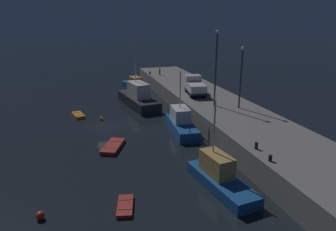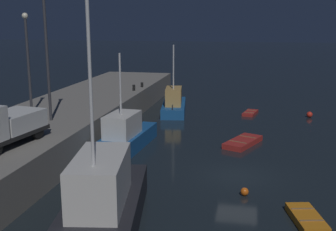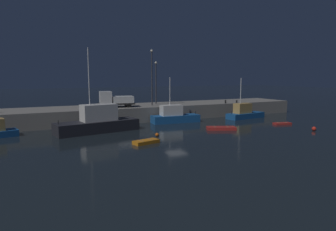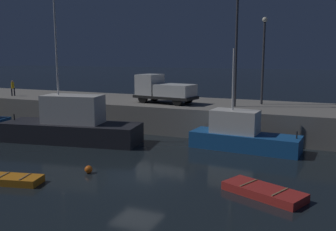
# 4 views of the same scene
# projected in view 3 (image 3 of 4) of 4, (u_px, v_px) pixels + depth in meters

# --- Properties ---
(ground_plane) EXTENTS (320.00, 320.00, 0.00)m
(ground_plane) POSITION_uv_depth(u_px,v_px,m) (176.00, 134.00, 37.42)
(ground_plane) COLOR black
(pier_quay) EXTENTS (61.13, 8.53, 2.35)m
(pier_quay) POSITION_uv_depth(u_px,v_px,m) (137.00, 112.00, 50.20)
(pier_quay) COLOR gray
(pier_quay) RESTS_ON ground
(fishing_trawler_red) EXTENTS (11.14, 4.94, 10.79)m
(fishing_trawler_red) POSITION_uv_depth(u_px,v_px,m) (98.00, 122.00, 38.56)
(fishing_trawler_red) COLOR #232328
(fishing_trawler_red) RESTS_ON ground
(fishing_boat_blue) EXTENTS (7.78, 2.92, 7.10)m
(fishing_boat_blue) POSITION_uv_depth(u_px,v_px,m) (174.00, 116.00, 46.49)
(fishing_boat_blue) COLOR #195193
(fishing_boat_blue) RESTS_ON ground
(fishing_boat_white) EXTENTS (7.63, 3.28, 6.96)m
(fishing_boat_white) POSITION_uv_depth(u_px,v_px,m) (244.00, 113.00, 51.13)
(fishing_boat_white) COLOR #195193
(fishing_boat_white) RESTS_ON ground
(dinghy_orange_near) EXTENTS (3.04, 1.83, 0.42)m
(dinghy_orange_near) POSITION_uv_depth(u_px,v_px,m) (146.00, 142.00, 32.00)
(dinghy_orange_near) COLOR orange
(dinghy_orange_near) RESTS_ON ground
(rowboat_white_mid) EXTENTS (4.20, 2.99, 0.45)m
(rowboat_white_mid) POSITION_uv_depth(u_px,v_px,m) (221.00, 128.00, 40.31)
(rowboat_white_mid) COLOR #B22823
(rowboat_white_mid) RESTS_ON ground
(dinghy_red_small) EXTENTS (2.82, 1.62, 0.32)m
(dinghy_red_small) POSITION_uv_depth(u_px,v_px,m) (282.00, 124.00, 44.70)
(dinghy_red_small) COLOR #B22823
(dinghy_red_small) RESTS_ON ground
(mooring_buoy_near) EXTENTS (0.44, 0.44, 0.44)m
(mooring_buoy_near) POSITION_uv_depth(u_px,v_px,m) (157.00, 135.00, 35.75)
(mooring_buoy_near) COLOR orange
(mooring_buoy_near) RESTS_ON ground
(mooring_buoy_mid) EXTENTS (0.57, 0.57, 0.57)m
(mooring_buoy_mid) POSITION_uv_depth(u_px,v_px,m) (314.00, 129.00, 39.48)
(mooring_buoy_mid) COLOR red
(mooring_buoy_mid) RESTS_ON ground
(lamp_post_west) EXTENTS (0.44, 0.44, 9.27)m
(lamp_post_west) POSITION_uv_depth(u_px,v_px,m) (152.00, 74.00, 49.29)
(lamp_post_west) COLOR #38383D
(lamp_post_west) RESTS_ON pier_quay
(lamp_post_east) EXTENTS (0.44, 0.44, 7.48)m
(lamp_post_east) POSITION_uv_depth(u_px,v_px,m) (156.00, 79.00, 52.42)
(lamp_post_east) COLOR #38383D
(lamp_post_east) RESTS_ON pier_quay
(utility_truck) EXTENTS (5.88, 3.05, 2.54)m
(utility_truck) POSITION_uv_depth(u_px,v_px,m) (115.00, 100.00, 46.85)
(utility_truck) COLOR black
(utility_truck) RESTS_ON pier_quay
(bollard_central) EXTENTS (0.28, 0.28, 0.58)m
(bollard_central) POSITION_uv_depth(u_px,v_px,m) (225.00, 102.00, 53.84)
(bollard_central) COLOR black
(bollard_central) RESTS_ON pier_quay
(bollard_east) EXTENTS (0.28, 0.28, 0.49)m
(bollard_east) POSITION_uv_depth(u_px,v_px,m) (237.00, 102.00, 54.68)
(bollard_east) COLOR black
(bollard_east) RESTS_ON pier_quay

